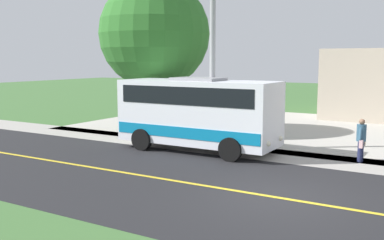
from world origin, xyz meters
TOP-DOWN VIEW (x-y plane):
  - ground_plane at (0.00, 0.00)m, footprint 120.00×120.00m
  - road_surface at (0.00, 0.00)m, footprint 8.00×100.00m
  - sidewalk at (-5.20, 0.00)m, footprint 2.40×100.00m
  - road_centre_line at (0.00, 0.00)m, footprint 0.16×100.00m
  - shuttle_bus_front at (-4.47, -5.01)m, footprint 2.59×6.66m
  - pedestrian_with_bags at (-5.70, 1.15)m, footprint 0.72×0.34m
  - street_light_pole at (-4.88, -4.65)m, footprint 1.97×0.24m
  - tree_curbside at (-7.40, -9.24)m, footprint 5.56×5.56m

SIDE VIEW (x-z plane):
  - ground_plane at x=0.00m, z-range 0.00..0.00m
  - sidewalk at x=-5.20m, z-range 0.00..0.01m
  - road_surface at x=0.00m, z-range 0.00..0.01m
  - road_centre_line at x=0.00m, z-range 0.01..0.01m
  - pedestrian_with_bags at x=-5.70m, z-range 0.05..1.64m
  - shuttle_bus_front at x=-4.47m, z-range 0.15..3.15m
  - street_light_pole at x=-4.88m, z-range 0.41..9.00m
  - tree_curbside at x=-7.40m, z-range 1.11..8.90m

